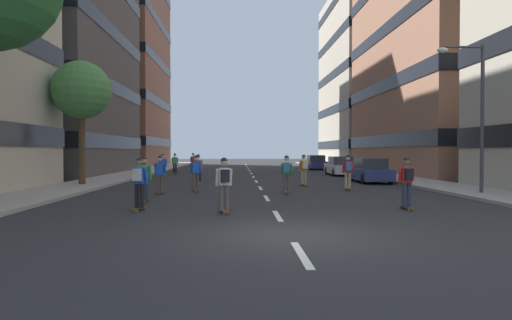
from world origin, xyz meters
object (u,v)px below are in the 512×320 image
street_tree_mid (81,91)px  skater_8 (287,172)px  skater_2 (160,173)px  parked_car_far (340,167)px  skater_11 (304,168)px  streetlamp_right (474,102)px  skater_3 (175,162)px  skater_9 (139,180)px  skater_5 (144,176)px  skater_12 (196,171)px  skater_10 (198,167)px  skater_6 (163,166)px  skater_7 (407,180)px  parked_car_mid (316,163)px  parked_car_near (370,171)px  skater_0 (348,170)px  skater_4 (224,181)px  skater_1 (193,161)px

street_tree_mid → skater_8: size_ratio=3.84×
skater_2 → parked_car_far: bearing=51.2°
skater_11 → streetlamp_right: bearing=-40.7°
skater_3 → skater_9: (2.13, -23.49, 0.03)m
skater_5 → skater_12: bearing=69.7°
skater_5 → skater_9: bearing=-81.9°
streetlamp_right → skater_8: size_ratio=3.65×
skater_9 → skater_10: 12.48m
street_tree_mid → skater_8: bearing=-22.6°
skater_8 → skater_10: (-4.69, 6.86, 0.00)m
skater_9 → skater_12: same height
streetlamp_right → skater_6: streetlamp_right is taller
skater_10 → skater_3: bearing=105.1°
skater_5 → skater_7: 9.69m
parked_car_far → skater_6: bearing=-159.3°
parked_car_far → skater_11: skater_11 is taller
skater_6 → skater_10: size_ratio=1.00×
skater_8 → parked_car_mid: bearing=76.9°
parked_car_mid → skater_9: skater_9 is taller
parked_car_far → street_tree_mid: street_tree_mid is taller
street_tree_mid → skater_3: 14.41m
parked_car_near → parked_car_mid: bearing=90.0°
parked_car_far → skater_3: skater_3 is taller
skater_0 → skater_9: 11.41m
skater_10 → parked_car_far: bearing=36.7°
skater_5 → skater_8: bearing=27.9°
skater_3 → skater_6: same height
skater_4 → skater_10: (-1.98, 13.16, 0.00)m
skater_1 → skater_8: (6.58, -22.69, 0.03)m
skater_2 → skater_8: bearing=-0.5°
skater_4 → skater_6: (-4.64, 16.08, -0.03)m
skater_4 → skater_11: bearing=68.6°
skater_10 → streetlamp_right: bearing=-32.6°
parked_car_near → skater_9: size_ratio=2.47×
skater_7 → skater_10: same height
parked_car_mid → street_tree_mid: (-16.98, -21.46, 4.62)m
skater_1 → skater_8: 23.62m
skater_7 → skater_8: 6.62m
skater_0 → skater_2: same height
skater_0 → skater_3: size_ratio=1.00×
skater_2 → skater_4: 7.08m
skater_2 → skater_5: bearing=-91.1°
streetlamp_right → skater_2: size_ratio=3.65×
parked_car_far → skater_0: bearing=-101.8°
skater_2 → skater_11: (7.32, 4.34, 0.03)m
skater_0 → skater_2: (-9.13, -1.58, -0.03)m
streetlamp_right → skater_3: streetlamp_right is taller
skater_7 → skater_12: (-7.76, 6.84, -0.03)m
streetlamp_right → skater_10: (-12.82, 8.21, -3.12)m
skater_1 → skater_4: bearing=-82.4°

